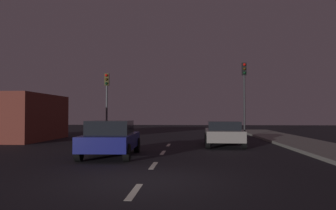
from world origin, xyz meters
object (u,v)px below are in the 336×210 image
Objects in this scene: traffic_signal_left at (107,92)px; traffic_signal_right at (244,86)px; car_stopped_ahead at (224,133)px; car_adjacent_lane at (111,138)px.

traffic_signal_left is 0.87× the size of traffic_signal_right.
traffic_signal_right is (10.11, 0.00, 0.45)m from traffic_signal_left.
traffic_signal_right is 7.36m from car_stopped_ahead.
car_adjacent_lane is (3.02, -11.32, -2.60)m from traffic_signal_left.
traffic_signal_right is at bearing 0.01° from traffic_signal_left.
car_adjacent_lane is (-4.97, -4.98, 0.04)m from car_stopped_ahead.
traffic_signal_left is 1.13× the size of car_adjacent_lane.
car_stopped_ahead is at bearing 45.04° from car_adjacent_lane.
car_adjacent_lane reaches higher than car_stopped_ahead.
traffic_signal_left reaches higher than car_adjacent_lane.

